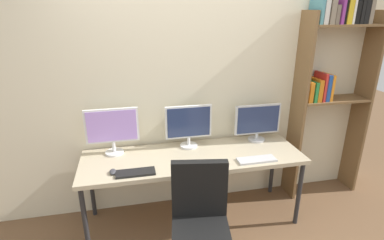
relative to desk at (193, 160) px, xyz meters
name	(u,v)px	position (x,y,z in m)	size (l,w,h in m)	color
wall_back	(184,89)	(0.00, 0.42, 0.61)	(4.53, 0.10, 2.60)	beige
desk	(193,160)	(0.00, 0.00, 0.00)	(2.13, 0.68, 0.74)	tan
bookshelf	(333,70)	(1.57, 0.23, 0.78)	(0.83, 0.28, 2.22)	brown
office_chair	(200,236)	(-0.10, -0.72, -0.29)	(0.52, 0.52, 0.99)	#2D2D33
monitor_left	(112,129)	(-0.75, 0.21, 0.31)	(0.50, 0.18, 0.46)	silver
monitor_center	(189,125)	(0.00, 0.21, 0.29)	(0.47, 0.18, 0.44)	silver
monitor_right	(258,122)	(0.75, 0.21, 0.27)	(0.50, 0.18, 0.40)	silver
keyboard_left	(136,173)	(-0.56, -0.23, 0.06)	(0.34, 0.13, 0.02)	black
keyboard_right	(257,160)	(0.56, -0.23, 0.06)	(0.37, 0.13, 0.02)	silver
computer_mouse	(113,172)	(-0.75, -0.18, 0.07)	(0.06, 0.10, 0.03)	#38383D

